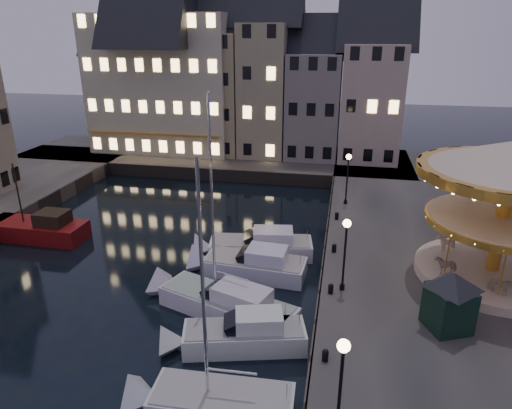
% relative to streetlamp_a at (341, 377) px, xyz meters
% --- Properties ---
extents(ground, '(160.00, 160.00, 0.00)m').
position_rel_streetlamp_a_xyz_m(ground, '(-7.20, 9.00, -4.02)').
color(ground, black).
rests_on(ground, ground).
extents(quay_east, '(16.00, 56.00, 1.30)m').
position_rel_streetlamp_a_xyz_m(quay_east, '(6.80, 15.00, -3.37)').
color(quay_east, '#474442').
rests_on(quay_east, ground).
extents(quay_north, '(44.00, 12.00, 1.30)m').
position_rel_streetlamp_a_xyz_m(quay_north, '(-15.20, 37.00, -3.37)').
color(quay_north, '#474442').
rests_on(quay_north, ground).
extents(quaywall_e, '(0.15, 44.00, 1.30)m').
position_rel_streetlamp_a_xyz_m(quaywall_e, '(-1.20, 15.00, -3.37)').
color(quaywall_e, '#47423A').
rests_on(quaywall_e, ground).
extents(quaywall_n, '(48.00, 0.15, 1.30)m').
position_rel_streetlamp_a_xyz_m(quaywall_n, '(-13.20, 31.00, -3.37)').
color(quaywall_n, '#47423A').
rests_on(quaywall_n, ground).
extents(streetlamp_a, '(0.44, 0.44, 4.17)m').
position_rel_streetlamp_a_xyz_m(streetlamp_a, '(0.00, 0.00, 0.00)').
color(streetlamp_a, black).
rests_on(streetlamp_a, quay_east).
extents(streetlamp_b, '(0.44, 0.44, 4.17)m').
position_rel_streetlamp_a_xyz_m(streetlamp_b, '(0.00, 10.00, 0.00)').
color(streetlamp_b, black).
rests_on(streetlamp_b, quay_east).
extents(streetlamp_c, '(0.44, 0.44, 4.17)m').
position_rel_streetlamp_a_xyz_m(streetlamp_c, '(0.00, 23.50, 0.00)').
color(streetlamp_c, black).
rests_on(streetlamp_c, quay_east).
extents(bollard_a, '(0.30, 0.30, 0.57)m').
position_rel_streetlamp_a_xyz_m(bollard_a, '(-0.60, 4.00, -2.41)').
color(bollard_a, black).
rests_on(bollard_a, quay_east).
extents(bollard_b, '(0.30, 0.30, 0.57)m').
position_rel_streetlamp_a_xyz_m(bollard_b, '(-0.60, 9.50, -2.41)').
color(bollard_b, black).
rests_on(bollard_b, quay_east).
extents(bollard_c, '(0.30, 0.30, 0.57)m').
position_rel_streetlamp_a_xyz_m(bollard_c, '(-0.60, 14.50, -2.41)').
color(bollard_c, black).
rests_on(bollard_c, quay_east).
extents(bollard_d, '(0.30, 0.30, 0.57)m').
position_rel_streetlamp_a_xyz_m(bollard_d, '(-0.60, 20.00, -2.41)').
color(bollard_d, black).
rests_on(bollard_d, quay_east).
extents(townhouse_na, '(5.50, 8.00, 12.80)m').
position_rel_streetlamp_a_xyz_m(townhouse_na, '(-26.70, 39.00, 3.76)').
color(townhouse_na, gray).
rests_on(townhouse_na, quay_north).
extents(townhouse_nb, '(6.16, 8.00, 13.80)m').
position_rel_streetlamp_a_xyz_m(townhouse_nb, '(-21.25, 39.00, 4.26)').
color(townhouse_nb, gray).
rests_on(townhouse_nb, quay_north).
extents(townhouse_nc, '(6.82, 8.00, 14.80)m').
position_rel_streetlamp_a_xyz_m(townhouse_nc, '(-15.20, 39.00, 4.76)').
color(townhouse_nc, tan).
rests_on(townhouse_nc, quay_north).
extents(townhouse_nd, '(5.50, 8.00, 15.80)m').
position_rel_streetlamp_a_xyz_m(townhouse_nd, '(-9.45, 39.00, 5.26)').
color(townhouse_nd, gray).
rests_on(townhouse_nd, quay_north).
extents(townhouse_ne, '(6.16, 8.00, 12.80)m').
position_rel_streetlamp_a_xyz_m(townhouse_ne, '(-4.00, 39.00, 3.76)').
color(townhouse_ne, slate).
rests_on(townhouse_ne, quay_north).
extents(townhouse_nf, '(6.82, 8.00, 13.80)m').
position_rel_streetlamp_a_xyz_m(townhouse_nf, '(2.05, 39.00, 4.26)').
color(townhouse_nf, '#AF9C8E').
rests_on(townhouse_nf, quay_north).
extents(hotel_corner, '(17.60, 9.00, 16.80)m').
position_rel_streetlamp_a_xyz_m(hotel_corner, '(-21.20, 39.00, 5.76)').
color(hotel_corner, beige).
rests_on(hotel_corner, quay_north).
extents(motorboat_a, '(6.82, 2.43, 11.33)m').
position_rel_streetlamp_a_xyz_m(motorboat_a, '(-5.10, 1.45, -3.48)').
color(motorboat_a, silver).
rests_on(motorboat_a, ground).
extents(motorboat_b, '(7.04, 3.50, 2.15)m').
position_rel_streetlamp_a_xyz_m(motorboat_b, '(-4.97, 5.69, -3.38)').
color(motorboat_b, silver).
rests_on(motorboat_b, ground).
extents(motorboat_c, '(8.78, 4.98, 11.83)m').
position_rel_streetlamp_a_xyz_m(motorboat_c, '(-6.45, 8.42, -3.34)').
color(motorboat_c, silver).
rests_on(motorboat_c, ground).
extents(motorboat_d, '(7.48, 2.88, 2.15)m').
position_rel_streetlamp_a_xyz_m(motorboat_d, '(-5.86, 12.89, -3.38)').
color(motorboat_d, silver).
rests_on(motorboat_d, ground).
extents(motorboat_e, '(8.13, 3.47, 2.15)m').
position_rel_streetlamp_a_xyz_m(motorboat_e, '(-5.99, 15.54, -3.37)').
color(motorboat_e, silver).
rests_on(motorboat_e, ground).
extents(red_fishing_boat, '(7.45, 2.66, 5.93)m').
position_rel_streetlamp_a_xyz_m(red_fishing_boat, '(-22.34, 15.09, -3.32)').
color(red_fishing_boat, maroon).
rests_on(red_fishing_boat, ground).
extents(carousel, '(9.70, 9.70, 8.49)m').
position_rel_streetlamp_a_xyz_m(carousel, '(8.40, 13.07, 2.87)').
color(carousel, '#C8B399').
rests_on(carousel, quay_east).
extents(ticket_kiosk, '(2.88, 2.88, 3.38)m').
position_rel_streetlamp_a_xyz_m(ticket_kiosk, '(4.93, 7.46, -0.71)').
color(ticket_kiosk, black).
rests_on(ticket_kiosk, quay_east).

